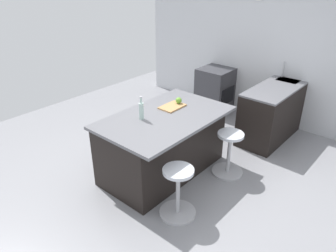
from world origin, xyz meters
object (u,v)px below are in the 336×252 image
oven_range (215,90)px  stool_middle (178,193)px  kitchen_island (163,143)px  cutting_board (172,107)px  apple_green (179,100)px  water_bottle (141,110)px  stool_by_window (229,155)px

oven_range → stool_middle: (2.85, 1.38, -0.13)m
kitchen_island → cutting_board: (-0.28, -0.07, 0.45)m
oven_range → cutting_board: (2.00, 0.58, 0.46)m
apple_green → kitchen_island: bearing=8.3°
stool_middle → cutting_board: (-0.84, -0.80, 0.59)m
cutting_board → water_bottle: water_bottle is taller
stool_middle → oven_range: bearing=-154.1°
kitchen_island → stool_by_window: kitchen_island is taller
oven_range → water_bottle: bearing=11.6°
stool_by_window → stool_middle: size_ratio=1.00×
stool_middle → water_bottle: 1.15m
stool_by_window → stool_middle: (1.12, 0.00, 0.00)m
kitchen_island → oven_range: bearing=-164.2°
stool_by_window → kitchen_island: bearing=-52.7°
cutting_board → apple_green: size_ratio=4.06×
kitchen_island → water_bottle: 0.63m
kitchen_island → stool_by_window: bearing=127.3°
kitchen_island → stool_middle: size_ratio=2.81×
oven_range → stool_middle: oven_range is taller
stool_middle → water_bottle: bearing=-108.9°
cutting_board → apple_green: (-0.13, 0.01, 0.05)m
cutting_board → kitchen_island: bearing=13.5°
stool_by_window → stool_middle: 1.12m
stool_by_window → oven_range: bearing=-141.3°
cutting_board → water_bottle: size_ratio=1.15×
kitchen_island → cutting_board: bearing=-166.5°
stool_by_window → cutting_board: cutting_board is taller
kitchen_island → apple_green: 0.65m
stool_by_window → water_bottle: water_bottle is taller
water_bottle → oven_range: bearing=-168.4°
oven_range → stool_middle: 3.17m
oven_range → stool_middle: bearing=25.9°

